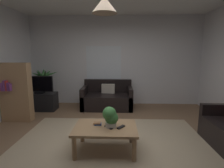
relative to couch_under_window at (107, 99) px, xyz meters
The scene contains 16 objects.
floor 2.21m from the couch_under_window, 84.44° to the right, with size 5.35×5.34×0.02m, color brown.
rug 2.41m from the couch_under_window, 84.90° to the right, with size 3.48×2.94×0.01m, color tan.
wall_back 1.24m from the couch_under_window, 67.49° to the left, with size 5.47×0.06×2.77m, color silver.
window_pane 1.16m from the couch_under_window, 106.44° to the left, with size 1.10×0.01×1.05m, color white.
couch_under_window is the anchor object (origin of this frame).
coffee_table 2.36m from the couch_under_window, 87.05° to the right, with size 1.02×0.69×0.42m.
book_on_table_0 2.28m from the couch_under_window, 90.23° to the right, with size 0.12×0.10×0.02m, color #2D4C8C.
book_on_table_1 2.29m from the couch_under_window, 90.55° to the right, with size 0.12×0.09×0.02m, color #99663F.
remote_on_table_0 2.41m from the couch_under_window, 85.70° to the right, with size 0.05×0.16×0.02m, color black.
remote_on_table_1 2.42m from the couch_under_window, 81.03° to the right, with size 0.05×0.16×0.02m, color black.
potted_plant_on_table 2.39m from the couch_under_window, 85.02° to the right, with size 0.26×0.23×0.34m.
tv_stand 1.93m from the couch_under_window, behind, with size 0.90×0.44×0.50m, color black.
tv 1.99m from the couch_under_window, behind, with size 0.78×0.16×0.49m.
potted_palm_corner 2.05m from the couch_under_window, behind, with size 0.86×0.77×1.26m.
bookshelf_corner 2.41m from the couch_under_window, 152.15° to the right, with size 0.70×0.31×1.40m.
pendant_lamp 3.11m from the couch_under_window, 87.05° to the right, with size 0.38×0.38×0.59m.
Camera 1 is at (0.12, -2.83, 1.58)m, focal length 27.66 mm.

